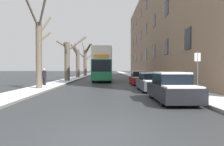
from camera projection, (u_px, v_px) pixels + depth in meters
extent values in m
plane|color=#303335|center=(104.00, 135.00, 5.65)|extent=(320.00, 320.00, 0.00)
cube|color=slate|center=(87.00, 75.00, 58.53)|extent=(2.33, 130.00, 0.13)
cube|color=white|center=(87.00, 75.00, 58.53)|extent=(2.31, 130.00, 0.03)
cube|color=slate|center=(129.00, 75.00, 58.72)|extent=(2.33, 130.00, 0.13)
cube|color=white|center=(129.00, 75.00, 58.72)|extent=(2.31, 130.00, 0.03)
cube|color=#8C7056|center=(172.00, 31.00, 38.67)|extent=(9.00, 54.02, 16.77)
cube|color=black|center=(188.00, 39.00, 18.31)|extent=(0.08, 1.40, 1.80)
cube|color=black|center=(166.00, 47.00, 25.10)|extent=(0.08, 1.40, 1.80)
cube|color=black|center=(154.00, 51.00, 31.88)|extent=(0.08, 1.40, 1.80)
cube|color=black|center=(146.00, 55.00, 38.67)|extent=(0.08, 1.40, 1.80)
cube|color=black|center=(140.00, 57.00, 45.46)|extent=(0.08, 1.40, 1.80)
cube|color=black|center=(136.00, 58.00, 52.25)|extent=(0.08, 1.40, 1.80)
cube|color=black|center=(133.00, 59.00, 59.04)|extent=(0.08, 1.40, 1.80)
cube|color=black|center=(167.00, 8.00, 25.01)|extent=(0.08, 1.40, 1.80)
cube|color=black|center=(154.00, 21.00, 31.80)|extent=(0.08, 1.40, 1.80)
cube|color=black|center=(146.00, 29.00, 38.58)|extent=(0.08, 1.40, 1.80)
cube|color=black|center=(140.00, 35.00, 45.37)|extent=(0.08, 1.40, 1.80)
cube|color=black|center=(136.00, 40.00, 52.16)|extent=(0.08, 1.40, 1.80)
cube|color=black|center=(133.00, 43.00, 58.95)|extent=(0.08, 1.40, 1.80)
cube|color=black|center=(146.00, 4.00, 38.50)|extent=(0.08, 1.40, 1.80)
cube|color=black|center=(140.00, 14.00, 45.29)|extent=(0.08, 1.40, 1.80)
cube|color=black|center=(136.00, 21.00, 52.07)|extent=(0.08, 1.40, 1.80)
cube|color=black|center=(133.00, 26.00, 58.86)|extent=(0.08, 1.40, 1.80)
cylinder|color=brown|center=(39.00, 56.00, 17.53)|extent=(0.48, 0.48, 5.44)
cylinder|color=brown|center=(42.00, 11.00, 16.63)|extent=(1.33, 1.87, 2.43)
cylinder|color=brown|center=(45.00, 26.00, 18.09)|extent=(0.80, 1.42, 1.78)
cylinder|color=brown|center=(44.00, 37.00, 18.24)|extent=(0.67, 1.63, 1.13)
cylinder|color=brown|center=(32.00, 13.00, 16.35)|extent=(0.43, 2.36, 2.00)
cylinder|color=brown|center=(67.00, 62.00, 28.46)|extent=(0.67, 0.67, 5.18)
cylinder|color=brown|center=(76.00, 44.00, 28.91)|extent=(2.54, 1.23, 2.14)
cylinder|color=brown|center=(66.00, 49.00, 27.78)|extent=(0.36, 1.49, 1.68)
cylinder|color=brown|center=(62.00, 44.00, 28.57)|extent=(1.56, 0.59, 1.04)
cylinder|color=brown|center=(66.00, 47.00, 29.02)|extent=(0.90, 1.48, 1.59)
cylinder|color=brown|center=(78.00, 64.00, 40.27)|extent=(0.66, 0.66, 5.25)
cylinder|color=brown|center=(76.00, 50.00, 39.44)|extent=(0.73, 1.76, 1.53)
cylinder|color=brown|center=(74.00, 50.00, 38.94)|extent=(1.08, 2.73, 2.01)
cylinder|color=brown|center=(76.00, 48.00, 40.59)|extent=(0.95, 1.08, 1.87)
cylinder|color=brown|center=(85.00, 63.00, 50.87)|extent=(0.73, 0.73, 6.15)
cylinder|color=brown|center=(88.00, 49.00, 49.99)|extent=(1.92, 1.97, 2.59)
cylinder|color=brown|center=(88.00, 57.00, 51.27)|extent=(1.69, 1.13, 1.47)
cylinder|color=brown|center=(81.00, 54.00, 50.80)|extent=(2.14, 0.29, 2.24)
cylinder|color=brown|center=(84.00, 47.00, 51.30)|extent=(1.10, 1.35, 2.60)
cylinder|color=brown|center=(88.00, 48.00, 49.67)|extent=(1.74, 2.55, 1.89)
cube|color=#1E7A47|center=(103.00, 70.00, 30.45)|extent=(2.47, 10.35, 2.51)
cube|color=silver|center=(103.00, 55.00, 30.41)|extent=(2.42, 10.14, 1.48)
cube|color=beige|center=(103.00, 50.00, 30.40)|extent=(2.42, 10.14, 0.12)
cube|color=black|center=(103.00, 66.00, 30.44)|extent=(2.50, 9.11, 1.30)
cube|color=black|center=(103.00, 55.00, 30.41)|extent=(2.50, 9.11, 1.12)
cube|color=black|center=(101.00, 66.00, 25.29)|extent=(2.22, 0.06, 1.37)
cube|color=orange|center=(101.00, 56.00, 25.25)|extent=(1.73, 0.05, 0.32)
cylinder|color=black|center=(93.00, 78.00, 27.35)|extent=(0.30, 1.08, 1.08)
cylinder|color=black|center=(110.00, 78.00, 27.38)|extent=(0.30, 1.08, 1.08)
cylinder|color=black|center=(96.00, 76.00, 33.35)|extent=(0.30, 1.08, 1.08)
cylinder|color=black|center=(110.00, 76.00, 33.39)|extent=(0.30, 1.08, 1.08)
cube|color=black|center=(172.00, 92.00, 11.37)|extent=(1.82, 4.41, 0.71)
cube|color=black|center=(171.00, 79.00, 11.53)|extent=(1.57, 2.21, 0.58)
cube|color=white|center=(171.00, 73.00, 11.52)|extent=(1.53, 2.10, 0.09)
cube|color=white|center=(182.00, 87.00, 9.79)|extent=(1.64, 1.15, 0.07)
cylinder|color=black|center=(163.00, 100.00, 10.03)|extent=(0.20, 0.61, 0.61)
cylinder|color=black|center=(198.00, 100.00, 10.06)|extent=(0.20, 0.61, 0.61)
cylinder|color=black|center=(152.00, 93.00, 12.68)|extent=(0.20, 0.61, 0.61)
cylinder|color=black|center=(179.00, 93.00, 12.71)|extent=(0.20, 0.61, 0.61)
cube|color=#474C56|center=(151.00, 84.00, 16.95)|extent=(1.80, 4.46, 0.68)
cube|color=black|center=(151.00, 77.00, 17.11)|extent=(1.55, 2.23, 0.51)
cube|color=white|center=(151.00, 73.00, 17.11)|extent=(1.51, 2.12, 0.08)
cube|color=white|center=(155.00, 81.00, 15.36)|extent=(1.62, 1.16, 0.06)
cylinder|color=black|center=(144.00, 88.00, 15.60)|extent=(0.20, 0.63, 0.63)
cylinder|color=black|center=(166.00, 88.00, 15.63)|extent=(0.20, 0.63, 0.63)
cylinder|color=black|center=(139.00, 86.00, 18.27)|extent=(0.20, 0.63, 0.63)
cylinder|color=black|center=(157.00, 86.00, 18.30)|extent=(0.20, 0.63, 0.63)
cube|color=maroon|center=(139.00, 80.00, 23.55)|extent=(1.74, 4.57, 0.65)
cube|color=black|center=(139.00, 74.00, 23.72)|extent=(1.50, 2.28, 0.60)
cube|color=white|center=(139.00, 71.00, 23.72)|extent=(1.46, 2.17, 0.07)
cube|color=white|center=(141.00, 77.00, 21.92)|extent=(1.57, 1.19, 0.06)
cylinder|color=black|center=(134.00, 83.00, 22.17)|extent=(0.20, 0.63, 0.63)
cylinder|color=black|center=(148.00, 83.00, 22.20)|extent=(0.20, 0.63, 0.63)
cylinder|color=black|center=(131.00, 81.00, 24.91)|extent=(0.20, 0.63, 0.63)
cylinder|color=black|center=(144.00, 81.00, 24.94)|extent=(0.20, 0.63, 0.63)
cylinder|color=black|center=(45.00, 83.00, 20.72)|extent=(0.18, 0.18, 0.81)
cylinder|color=black|center=(44.00, 83.00, 20.81)|extent=(0.18, 0.18, 0.81)
cylinder|color=black|center=(44.00, 75.00, 20.75)|extent=(0.38, 0.38, 0.71)
sphere|color=beige|center=(44.00, 70.00, 20.74)|extent=(0.22, 0.22, 0.22)
cylinder|color=#4C4F54|center=(197.00, 77.00, 11.48)|extent=(0.07, 0.07, 2.59)
cube|color=silver|center=(197.00, 57.00, 11.44)|extent=(0.32, 0.02, 0.44)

